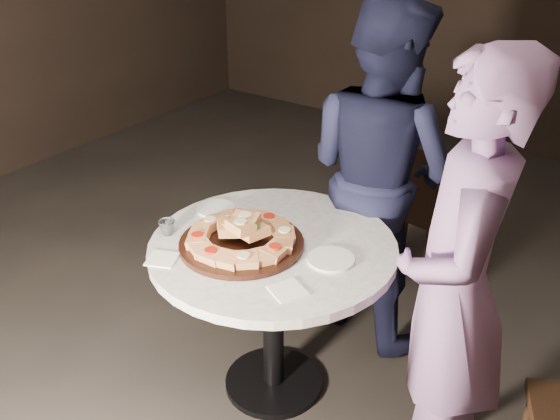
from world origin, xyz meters
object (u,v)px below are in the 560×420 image
object	(u,v)px
serving_board	(242,244)
table	(273,272)
diner_navy	(380,173)
diner_teal	(455,291)
chair_far	(412,200)
water_glass	(167,227)
focaccia_pile	(242,234)

from	to	relation	value
serving_board	table	bearing A→B (deg)	44.48
diner_navy	diner_teal	xyz separation A→B (m)	(0.64, -0.72, 0.00)
diner_teal	chair_far	bearing A→B (deg)	-170.98
diner_navy	diner_teal	size ratio (longest dim) A/B	1.00
chair_far	diner_navy	distance (m)	0.57
table	diner_navy	xyz separation A→B (m)	(0.11, 0.71, 0.21)
chair_far	serving_board	bearing A→B (deg)	88.47
table	water_glass	xyz separation A→B (m)	(-0.40, -0.19, 0.17)
table	serving_board	size ratio (longest dim) A/B	2.08
chair_far	diner_teal	xyz separation A→B (m)	(0.66, -1.18, 0.34)
focaccia_pile	chair_far	world-z (taller)	focaccia_pile
table	water_glass	world-z (taller)	water_glass
serving_board	water_glass	size ratio (longest dim) A/B	7.26
table	diner_teal	world-z (taller)	diner_teal
focaccia_pile	diner_navy	size ratio (longest dim) A/B	0.27
focaccia_pile	chair_far	distance (m)	1.31
diner_navy	chair_far	bearing A→B (deg)	-72.53
diner_teal	serving_board	bearing A→B (deg)	-104.52
focaccia_pile	diner_navy	world-z (taller)	diner_navy
serving_board	water_glass	distance (m)	0.33
serving_board	focaccia_pile	bearing A→B (deg)	80.57
serving_board	water_glass	bearing A→B (deg)	-161.81
table	diner_teal	xyz separation A→B (m)	(0.75, -0.01, 0.22)
water_glass	diner_teal	bearing A→B (deg)	8.99
table	focaccia_pile	distance (m)	0.23
water_glass	diner_navy	world-z (taller)	diner_navy
focaccia_pile	water_glass	distance (m)	0.33
water_glass	diner_teal	distance (m)	1.17
chair_far	water_glass	bearing A→B (deg)	76.93
water_glass	table	bearing A→B (deg)	25.46
chair_far	diner_navy	size ratio (longest dim) A/B	0.51
serving_board	diner_navy	world-z (taller)	diner_navy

